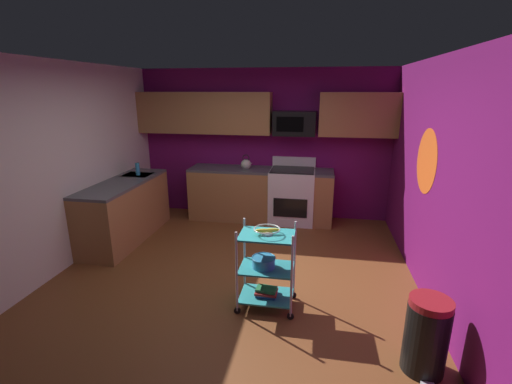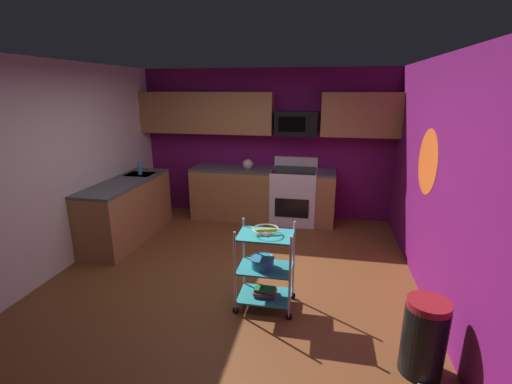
# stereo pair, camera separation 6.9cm
# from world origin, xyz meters

# --- Properties ---
(floor) EXTENTS (4.40, 4.80, 0.04)m
(floor) POSITION_xyz_m (0.00, 0.00, -0.02)
(floor) COLOR brown
(floor) RESTS_ON ground
(wall_back) EXTENTS (4.52, 0.06, 2.60)m
(wall_back) POSITION_xyz_m (0.00, 2.43, 1.30)
(wall_back) COLOR #6B1156
(wall_back) RESTS_ON ground
(wall_left) EXTENTS (0.06, 4.80, 2.60)m
(wall_left) POSITION_xyz_m (-2.23, 0.00, 1.30)
(wall_left) COLOR silver
(wall_left) RESTS_ON ground
(wall_right) EXTENTS (0.06, 4.80, 2.60)m
(wall_right) POSITION_xyz_m (2.23, 0.00, 1.30)
(wall_right) COLOR #6B1156
(wall_right) RESTS_ON ground
(wall_flower_decal) EXTENTS (0.00, 0.75, 0.75)m
(wall_flower_decal) POSITION_xyz_m (2.20, 0.48, 1.45)
(wall_flower_decal) COLOR #E5591E
(counter_run) EXTENTS (3.44, 2.41, 0.92)m
(counter_run) POSITION_xyz_m (-0.81, 1.59, 0.46)
(counter_run) COLOR #9E6B3D
(counter_run) RESTS_ON ground
(oven_range) EXTENTS (0.76, 0.65, 1.10)m
(oven_range) POSITION_xyz_m (0.55, 2.10, 0.48)
(oven_range) COLOR white
(oven_range) RESTS_ON ground
(upper_cabinets) EXTENTS (4.40, 0.33, 0.70)m
(upper_cabinets) POSITION_xyz_m (-0.12, 2.23, 1.85)
(upper_cabinets) COLOR #9E6B3D
(microwave) EXTENTS (0.70, 0.39, 0.40)m
(microwave) POSITION_xyz_m (0.55, 2.21, 1.70)
(microwave) COLOR black
(rolling_cart) EXTENTS (0.62, 0.41, 0.91)m
(rolling_cart) POSITION_xyz_m (0.49, -0.51, 0.45)
(rolling_cart) COLOR silver
(rolling_cart) RESTS_ON ground
(fruit_bowl) EXTENTS (0.27, 0.27, 0.07)m
(fruit_bowl) POSITION_xyz_m (0.49, -0.51, 0.88)
(fruit_bowl) COLOR silver
(fruit_bowl) RESTS_ON rolling_cart
(mixing_bowl_large) EXTENTS (0.25, 0.25, 0.11)m
(mixing_bowl_large) POSITION_xyz_m (0.46, -0.51, 0.52)
(mixing_bowl_large) COLOR #338CBF
(mixing_bowl_large) RESTS_ON rolling_cart
(book_stack) EXTENTS (0.24, 0.18, 0.08)m
(book_stack) POSITION_xyz_m (0.49, -0.51, 0.17)
(book_stack) COLOR #1E4C8C
(book_stack) RESTS_ON rolling_cart
(kettle) EXTENTS (0.21, 0.18, 0.26)m
(kettle) POSITION_xyz_m (-0.26, 2.10, 1.00)
(kettle) COLOR beige
(kettle) RESTS_ON counter_run
(dish_soap_bottle) EXTENTS (0.06, 0.06, 0.20)m
(dish_soap_bottle) POSITION_xyz_m (-1.87, 1.32, 1.02)
(dish_soap_bottle) COLOR #2D8CBF
(dish_soap_bottle) RESTS_ON counter_run
(trash_can) EXTENTS (0.34, 0.42, 0.66)m
(trash_can) POSITION_xyz_m (1.90, -1.17, 0.33)
(trash_can) COLOR black
(trash_can) RESTS_ON ground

